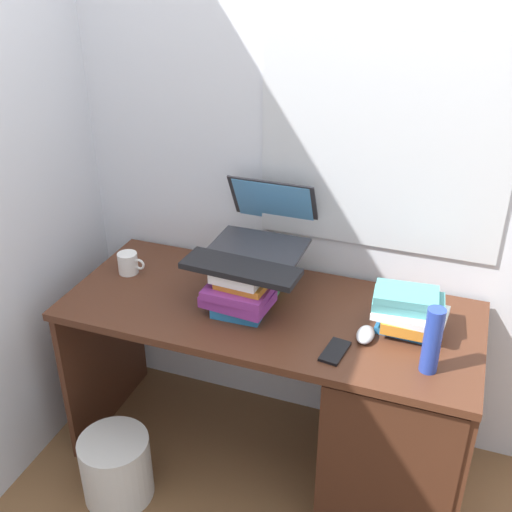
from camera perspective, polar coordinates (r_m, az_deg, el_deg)
The scene contains 14 objects.
ground_plane at distance 2.77m, azimuth 1.06°, elevation -17.59°, with size 6.00×6.00×0.00m, color brown.
wall_back at distance 2.37m, azimuth 4.36°, elevation 11.36°, with size 6.00×0.06×2.60m.
wall_left at distance 2.49m, azimuth -19.75°, elevation 10.60°, with size 0.05×6.00×2.60m, color silver.
desk at distance 2.41m, azimuth 9.98°, elevation -13.38°, with size 1.52×0.64×0.74m.
book_stack_tall at distance 2.38m, azimuth 0.13°, elevation -1.07°, with size 0.23×0.20×0.17m.
book_stack_keyboard_riser at distance 2.23m, azimuth -1.54°, elevation -3.29°, with size 0.25×0.19×0.17m.
book_stack_side at distance 2.21m, azimuth 13.69°, elevation -4.88°, with size 0.26×0.19×0.15m.
laptop at distance 2.38m, azimuth 0.83°, elevation 2.62°, with size 0.34×0.35×0.22m.
keyboard at distance 2.18m, azimuth -1.42°, elevation -1.16°, with size 0.42×0.14×0.02m, color black.
computer_mouse at distance 2.16m, azimuth 9.95°, elevation -7.08°, with size 0.06×0.10×0.04m, color #A5A8AD.
mug at distance 2.55m, azimuth -11.56°, elevation -0.64°, with size 0.12×0.08×0.09m.
water_bottle at distance 2.01m, azimuth 15.77°, elevation -7.43°, with size 0.06×0.06×0.23m, color #263FA5.
cell_phone at distance 2.09m, azimuth 7.21°, elevation -8.61°, with size 0.07×0.14×0.01m, color black.
wastebasket at distance 2.59m, azimuth -12.60°, elevation -18.31°, with size 0.27×0.27×0.27m, color silver.
Camera 1 is at (0.61, -1.82, 1.99)m, focal length 43.87 mm.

